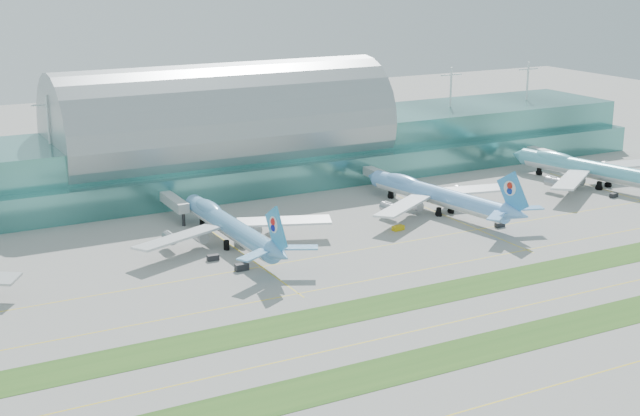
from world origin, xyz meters
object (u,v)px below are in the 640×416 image
airliner_b (229,225)px  airliner_c (436,194)px  terminal (223,144)px  airliner_d (594,169)px

airliner_b → airliner_c: 71.24m
terminal → airliner_c: (45.64, -67.06, -8.31)m
terminal → airliner_b: (-25.60, -67.28, -8.43)m
terminal → airliner_c: 81.54m
airliner_d → airliner_b: bearing=167.1°
airliner_b → airliner_c: size_ratio=0.98×
airliner_b → airliner_d: 140.08m
terminal → airliner_d: 132.33m
airliner_b → airliner_d: airliner_d is taller
terminal → airliner_c: size_ratio=4.90×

